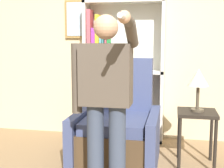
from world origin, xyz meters
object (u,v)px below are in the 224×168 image
(bookcase, at_px, (114,75))
(armchair, at_px, (118,131))
(side_table, at_px, (197,122))
(person_standing, at_px, (106,95))
(table_lamp, at_px, (198,80))

(bookcase, height_order, armchair, bookcase)
(bookcase, height_order, side_table, bookcase)
(armchair, xyz_separation_m, side_table, (0.87, 0.07, 0.14))
(bookcase, distance_m, armchair, 1.03)
(person_standing, height_order, side_table, person_standing)
(person_standing, relative_size, side_table, 2.60)
(armchair, distance_m, person_standing, 0.96)
(person_standing, distance_m, side_table, 1.26)
(table_lamp, bearing_deg, armchair, -175.63)
(bookcase, relative_size, table_lamp, 4.13)
(armchair, bearing_deg, side_table, 4.37)
(person_standing, bearing_deg, side_table, 45.43)
(person_standing, bearing_deg, armchair, 92.42)
(person_standing, xyz_separation_m, side_table, (0.83, 0.85, -0.42))
(bookcase, bearing_deg, person_standing, -81.39)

